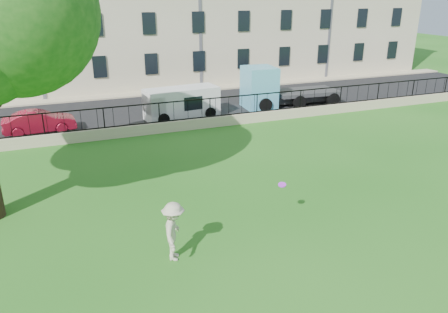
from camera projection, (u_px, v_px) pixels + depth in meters
name	position (u px, v px, depth m)	size (l,w,h in m)	color
ground	(247.00, 237.00, 14.18)	(120.00, 120.00, 0.00)	#1F6016
retaining_wall	(160.00, 127.00, 24.52)	(50.00, 0.40, 0.60)	tan
iron_railing	(159.00, 113.00, 24.21)	(50.00, 0.05, 1.13)	black
street	(143.00, 112.00, 28.71)	(60.00, 9.00, 0.01)	black
sidewalk	(130.00, 95.00, 33.22)	(60.00, 1.40, 0.12)	tan
man	(174.00, 231.00, 12.74)	(1.18, 0.68, 1.83)	#C1B79D
frisbee	(282.00, 185.00, 14.48)	(0.27, 0.27, 0.03)	#BA2AF0
red_sedan	(39.00, 122.00, 24.36)	(1.34, 3.85, 1.27)	#AA142F
white_van	(182.00, 103.00, 27.10)	(4.53, 1.77, 1.90)	silver
blue_truck	(290.00, 85.00, 30.05)	(6.58, 2.34, 2.76)	#5FB9DF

